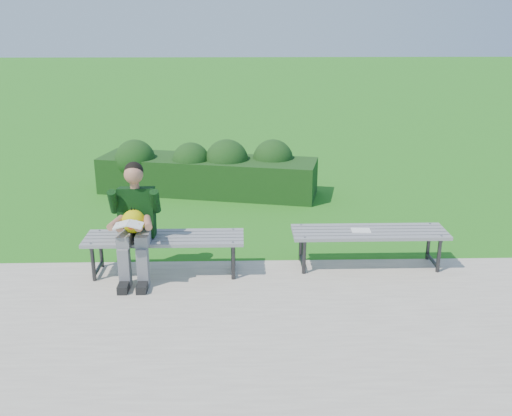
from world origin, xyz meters
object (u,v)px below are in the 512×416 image
Objects in this scene: bench_left at (165,241)px; bench_right at (369,235)px; paper_sheet at (361,230)px; hedge at (208,170)px; seated_boy at (135,219)px.

bench_right is at bearing 3.10° from bench_left.
bench_right is at bearing -0.00° from paper_sheet.
paper_sheet is (1.95, -3.14, 0.07)m from hedge.
seated_boy is at bearing -100.41° from hedge.
bench_left is at bearing -176.77° from paper_sheet.
bench_right is at bearing 4.82° from seated_boy.
hedge is at bearing 84.43° from bench_left.
bench_left is 7.83× the size of paper_sheet.
hedge reaches higher than bench_right.
hedge is 16.34× the size of paper_sheet.
seated_boy reaches higher than bench_right.
seated_boy reaches higher than paper_sheet.
bench_right is at bearing -56.86° from hedge.
seated_boy reaches higher than hedge.
hedge is at bearing 79.59° from seated_boy.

